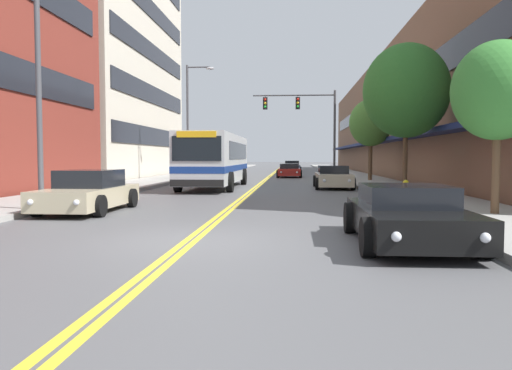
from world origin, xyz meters
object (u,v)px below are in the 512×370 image
Objects in this scene: street_lamp_left_far at (191,113)px; street_tree_right_far at (371,123)px; car_beige_parked_left_near at (89,192)px; traffic_signal_mast at (307,116)px; fire_hydrant at (406,191)px; car_black_parked_right_foreground at (407,216)px; street_tree_right_near at (498,91)px; city_bus at (216,158)px; car_charcoal_parked_left_mid at (219,170)px; car_champagne_parked_right_mid at (333,177)px; street_lamp_left_near at (50,61)px; street_tree_right_mid at (406,91)px; car_slate_blue_moving_lead at (292,167)px; car_red_moving_second at (289,171)px.

street_tree_right_far is (12.27, -0.61, -0.78)m from street_lamp_left_far.
car_beige_parked_left_near is 24.77m from traffic_signal_mast.
fire_hydrant is at bearing 12.49° from car_beige_parked_left_near.
car_black_parked_right_foreground is 7.65m from fire_hydrant.
street_tree_right_near is 6.19× the size of fire_hydrant.
traffic_signal_mast is 8.94× the size of fire_hydrant.
car_charcoal_parked_left_mid is (-2.01, 14.39, -1.06)m from city_bus.
street_lamp_left_far is (-9.32, 6.95, 4.17)m from car_champagne_parked_right_mid.
city_bus is 2.04× the size of street_tree_right_far.
city_bus is 1.63× the size of traffic_signal_mast.
city_bus reaches higher than car_beige_parked_left_near.
car_black_parked_right_foreground is at bearing -102.21° from fire_hydrant.
traffic_signal_mast is 6.16m from street_tree_right_far.
city_bus is 2.36× the size of car_beige_parked_left_near.
street_tree_right_near reaches higher than car_black_parked_right_foreground.
street_lamp_left_near is 1.39× the size of street_tree_right_far.
car_champagne_parked_right_mid is 7.25m from street_tree_right_mid.
car_beige_parked_left_near is 0.87× the size of street_tree_right_far.
street_tree_right_far is (2.89, 23.96, 3.42)m from car_black_parked_right_foreground.
street_lamp_left_near is 9.88× the size of fire_hydrant.
street_tree_right_near is (11.85, -28.09, 2.90)m from car_charcoal_parked_left_mid.
street_lamp_left_near reaches higher than street_tree_right_far.
street_tree_right_near reaches higher than car_beige_parked_left_near.
car_slate_blue_moving_lead is 0.89× the size of street_tree_right_near.
city_bus is 2.35× the size of street_tree_right_near.
car_slate_blue_moving_lead is 0.56× the size of street_lamp_left_near.
car_slate_blue_moving_lead is 18.74m from traffic_signal_mast.
street_lamp_left_far is (-6.98, -22.10, 4.16)m from car_slate_blue_moving_lead.
street_tree_right_mid is (-0.66, 8.12, 1.07)m from street_tree_right_near.
car_slate_blue_moving_lead is at bearing 97.57° from street_tree_right_near.
street_lamp_left_near is at bearing 179.70° from street_tree_right_near.
street_lamp_left_near is (-6.88, -42.56, 3.89)m from car_slate_blue_moving_lead.
street_lamp_left_far is at bearing -131.48° from car_red_moving_second.
street_lamp_left_near is 12.58m from street_tree_right_near.
car_beige_parked_left_near is 13.82m from street_tree_right_mid.
car_charcoal_parked_left_mid is at bearing 104.96° from car_black_parked_right_foreground.
traffic_signal_mast is at bearing -26.59° from car_charcoal_parked_left_mid.
city_bus is 12.76m from car_beige_parked_left_near.
car_slate_blue_moving_lead is 35.08m from street_tree_right_mid.
street_tree_right_near reaches higher than car_slate_blue_moving_lead.
street_lamp_left_near is (-9.22, -13.50, 3.90)m from car_champagne_parked_right_mid.
street_lamp_left_near is at bearing -101.21° from city_bus.
street_tree_right_near is at bearing -79.57° from traffic_signal_mast.
traffic_signal_mast reaches higher than street_tree_right_mid.
street_lamp_left_far is 12.31m from street_tree_right_far.
city_bus reaches higher than car_charcoal_parked_left_mid.
traffic_signal_mast is (7.42, 23.25, 4.22)m from car_beige_parked_left_near.
street_lamp_left_far is 1.50× the size of street_tree_right_far.
street_lamp_left_near reaches higher than car_red_moving_second.
car_red_moving_second is 25.13m from fire_hydrant.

